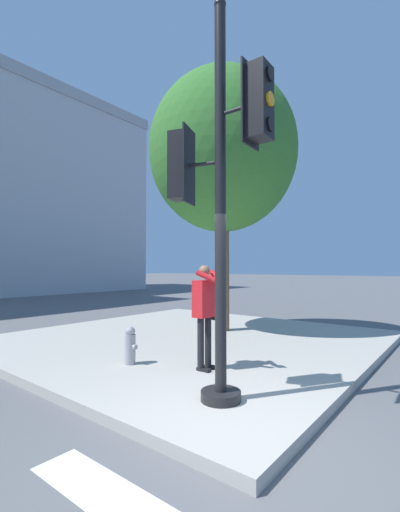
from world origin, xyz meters
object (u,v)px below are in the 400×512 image
traffic_signal_pole (219,182)px  person_photographer (206,307)px  fire_hydrant (130,345)px  street_tree (223,152)px

traffic_signal_pole → person_photographer: (0.99, 0.97, -1.74)m
fire_hydrant → street_tree: bearing=8.3°
street_tree → fire_hydrant: street_tree is taller
traffic_signal_pole → street_tree: size_ratio=0.74×
person_photographer → street_tree: size_ratio=0.24×
traffic_signal_pole → fire_hydrant: traffic_signal_pole is taller
person_photographer → street_tree: street_tree is taller
traffic_signal_pole → street_tree: (4.05, 2.71, 2.05)m
traffic_signal_pole → street_tree: street_tree is taller
person_photographer → fire_hydrant: 1.51m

